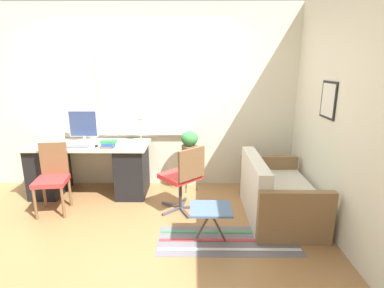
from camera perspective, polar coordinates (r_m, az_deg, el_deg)
ground_plane at (r=4.26m, az=-10.14°, el=-11.12°), size 14.00×14.00×0.00m
wall_back_with_window at (r=4.62m, az=-9.21°, el=8.51°), size 9.00×0.12×2.70m
wall_right_with_picture at (r=4.10m, az=22.86°, el=6.68°), size 0.08×9.00×2.70m
desk at (r=4.61m, az=-18.77°, el=-4.31°), size 1.70×0.69×0.76m
laptop at (r=4.80m, az=-25.10°, el=0.96°), size 0.30×0.32×0.25m
monitor at (r=4.68m, az=-19.99°, el=3.34°), size 0.42×0.18×0.45m
keyboard at (r=4.41m, az=-21.04°, el=-0.39°), size 0.35×0.15×0.02m
mouse at (r=4.31m, az=-17.76°, el=-0.31°), size 0.04×0.07×0.04m
desk_lamp at (r=4.40m, az=-9.83°, el=3.78°), size 0.13×0.13×0.39m
book_stack at (r=4.21m, az=-15.65°, el=0.00°), size 0.23×0.18×0.11m
desk_chair_wooden at (r=4.24m, az=-25.06°, el=-5.56°), size 0.43×0.44×0.89m
office_chair_swivel at (r=3.83m, az=-1.64°, el=-6.13°), size 0.61×0.61×0.88m
couch_loveseat at (r=3.93m, az=15.75°, el=-9.54°), size 0.80×1.31×0.75m
plant_stand at (r=4.43m, az=-0.46°, el=-2.83°), size 0.25×0.25×0.57m
potted_plant at (r=4.36m, az=-0.46°, el=0.27°), size 0.25×0.25×0.35m
floor_rug_striped at (r=3.44m, az=6.82°, el=-17.78°), size 1.52×0.58×0.01m
folding_stool at (r=3.23m, az=3.58°, el=-12.56°), size 0.44×0.37×0.41m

